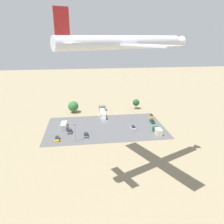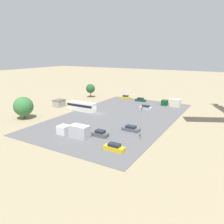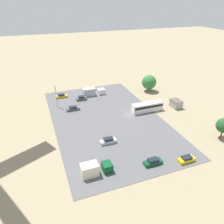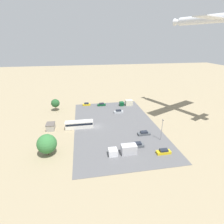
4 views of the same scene
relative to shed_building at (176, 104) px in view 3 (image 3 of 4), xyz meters
name	(u,v)px [view 3 (image 3 of 4)]	position (x,y,z in m)	size (l,w,h in m)	color
ground_plane	(129,115)	(0.78, 18.41, -1.36)	(400.00, 400.00, 0.00)	gray
parking_lot_surface	(106,118)	(0.78, 26.41, -1.32)	(57.91, 34.10, 0.08)	#565659
shed_building	(176,104)	(0.00, 0.00, 0.00)	(4.38, 3.31, 2.70)	#9E998E
bus	(147,107)	(0.74, 11.36, 0.39)	(2.64, 11.22, 3.09)	silver
parked_car_0	(186,159)	(-26.16, 15.31, -0.67)	(1.74, 4.27, 1.47)	gold
parked_car_1	(153,162)	(-24.16, 23.42, -0.62)	(1.73, 4.49, 1.57)	#0C4723
parked_car_2	(61,96)	(23.09, 37.62, -0.65)	(1.76, 4.58, 1.51)	gold
parked_car_3	(73,109)	(10.61, 35.53, -0.68)	(1.93, 4.68, 1.44)	#4C5156
parked_car_4	(81,98)	(18.02, 30.71, -0.60)	(1.95, 4.01, 1.62)	#4C5156
parked_car_5	(108,141)	(-12.36, 30.51, -0.60)	(1.75, 4.56, 1.63)	#ADB2B7
parked_truck_0	(95,169)	(-22.37, 37.31, 0.07)	(2.56, 7.13, 2.95)	#0C4723
parked_truck_1	(92,92)	(21.12, 25.28, 0.13)	(2.60, 8.90, 3.07)	silver
tree_near_shed	(224,126)	(-21.13, -0.39, 2.66)	(4.19, 4.19, 6.12)	brown
tree_apron_mid	(149,82)	(17.21, 1.64, 2.57)	(6.04, 6.04, 6.95)	brown
light_pole_lot_centre	(56,96)	(15.13, 40.28, 3.11)	(0.90, 0.28, 7.92)	gray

